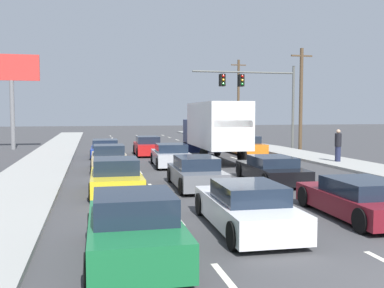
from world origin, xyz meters
TOP-DOWN VIEW (x-y plane):
  - ground_plane at (0.00, 25.00)m, footprint 140.00×140.00m
  - sidewalk_right at (8.47, 20.00)m, footprint 3.04×80.00m
  - sidewalk_left at (-8.47, 20.00)m, footprint 3.04×80.00m
  - lane_markings at (-0.00, 23.93)m, footprint 6.94×57.00m
  - car_blue at (-4.86, 24.12)m, footprint 2.00×4.35m
  - car_tan at (-4.88, 17.33)m, footprint 1.86×4.14m
  - car_yellow at (-4.86, 10.67)m, footprint 1.98×4.06m
  - car_green at (-4.91, 3.10)m, footprint 1.95×4.06m
  - car_red at (-1.91, 24.78)m, footprint 1.88×4.10m
  - car_silver at (-1.46, 18.21)m, footprint 2.06×4.18m
  - car_gray at (-1.70, 11.12)m, footprint 1.94×4.21m
  - car_white at (-1.89, 4.76)m, footprint 1.93×4.51m
  - box_truck at (1.57, 20.10)m, footprint 2.70×8.46m
  - car_black at (1.77, 11.72)m, footprint 2.08×4.63m
  - car_maroon at (1.68, 5.22)m, footprint 2.09×4.36m
  - car_orange at (5.00, 23.83)m, footprint 1.90×4.33m
  - traffic_signal_mast at (6.81, 27.38)m, footprint 8.52×0.69m
  - utility_pole_mid at (10.66, 26.71)m, footprint 1.80×0.28m
  - utility_pole_far at (11.03, 43.22)m, footprint 1.80×0.28m
  - roadside_billboard at (-11.96, 32.14)m, footprint 4.35×0.36m
  - pedestrian_near_corner at (8.27, 17.22)m, footprint 0.38×0.38m

SIDE VIEW (x-z plane):
  - ground_plane at x=0.00m, z-range 0.00..0.00m
  - lane_markings at x=0.00m, z-range 0.00..0.01m
  - sidewalk_right at x=8.47m, z-range 0.00..0.14m
  - sidewalk_left at x=-8.47m, z-range 0.00..0.14m
  - car_black at x=1.77m, z-range -0.04..1.09m
  - car_maroon at x=1.68m, z-range -0.03..1.09m
  - car_white at x=-1.89m, z-range -0.05..1.17m
  - car_blue at x=-4.86m, z-range -0.04..1.16m
  - car_gray at x=-1.70m, z-range -0.04..1.20m
  - car_yellow at x=-4.86m, z-range -0.06..1.23m
  - car_silver at x=-1.46m, z-range -0.05..1.22m
  - car_tan at x=-4.88m, z-range -0.07..1.26m
  - car_orange at x=5.00m, z-range -0.06..1.28m
  - car_red at x=-1.91m, z-range -0.05..1.28m
  - car_green at x=-4.91m, z-range -0.07..1.30m
  - pedestrian_near_corner at x=8.27m, z-range 0.15..2.02m
  - box_truck at x=1.57m, z-range 0.28..3.87m
  - utility_pole_mid at x=10.66m, z-range 0.14..8.23m
  - utility_pole_far at x=11.03m, z-range 0.14..9.25m
  - traffic_signal_mast at x=6.81m, z-range 1.62..8.38m
  - roadside_billboard at x=-11.96m, z-range 1.70..9.36m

